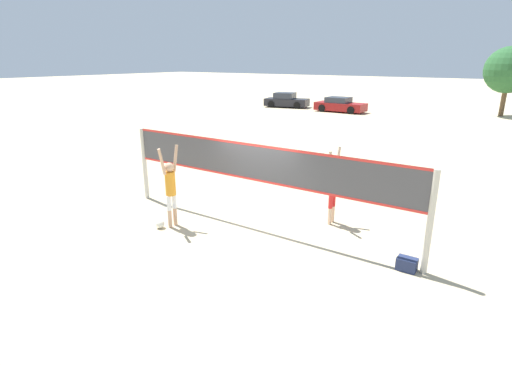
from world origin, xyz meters
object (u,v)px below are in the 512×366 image
at_px(gear_bag, 407,264).
at_px(tree_left_cluster, 509,70).
at_px(volleyball, 160,224).
at_px(volleyball_net, 256,170).
at_px(player_blocker, 333,185).
at_px(parked_car_mid, 286,101).
at_px(player_spiker, 170,185).
at_px(parked_car_near, 340,105).

distance_m(gear_bag, tree_left_cluster, 30.17).
height_order(volleyball, tree_left_cluster, tree_left_cluster).
height_order(volleyball_net, gear_bag, volleyball_net).
height_order(volleyball_net, volleyball, volleyball_net).
relative_size(volleyball_net, player_blocker, 4.14).
bearing_deg(volleyball, gear_bag, 13.12).
distance_m(volleyball_net, gear_bag, 4.35).
bearing_deg(volleyball_net, parked_car_mid, 118.23).
bearing_deg(volleyball_net, gear_bag, -0.91).
bearing_deg(gear_bag, volleyball, -166.88).
bearing_deg(player_spiker, volleyball_net, -58.35).
height_order(player_spiker, parked_car_near, player_spiker).
bearing_deg(player_blocker, parked_car_near, -157.86).
relative_size(gear_bag, parked_car_mid, 0.10).
bearing_deg(volleyball, player_spiker, 57.35).
bearing_deg(volleyball, player_blocker, 38.28).
distance_m(player_blocker, parked_car_near, 25.55).
distance_m(player_blocker, tree_left_cluster, 28.65).
xyz_separation_m(player_spiker, gear_bag, (6.07, 1.16, -1.07)).
bearing_deg(player_spiker, parked_car_near, 12.92).
xyz_separation_m(volleyball, parked_car_mid, (-11.57, 27.13, 0.50)).
relative_size(parked_car_near, tree_left_cluster, 0.80).
bearing_deg(gear_bag, parked_car_near, 115.68).
relative_size(player_blocker, parked_car_mid, 0.49).
relative_size(player_spiker, parked_car_mid, 0.52).
relative_size(volleyball, tree_left_cluster, 0.04).
bearing_deg(parked_car_mid, volleyball, -79.17).
height_order(player_blocker, gear_bag, player_blocker).
bearing_deg(player_blocker, volleyball_net, -47.67).
distance_m(player_spiker, volleyball, 1.15).
xyz_separation_m(volleyball_net, player_blocker, (1.60, 1.46, -0.51)).
bearing_deg(player_blocker, gear_bag, 58.50).
bearing_deg(volleyball_net, player_blocker, 42.33).
relative_size(volleyball, gear_bag, 0.56).
height_order(player_spiker, gear_bag, player_spiker).
relative_size(volleyball, parked_car_near, 0.05).
height_order(volleyball, parked_car_mid, parked_car_mid).
relative_size(player_spiker, gear_bag, 5.35).
bearing_deg(tree_left_cluster, player_blocker, -94.80).
xyz_separation_m(parked_car_mid, tree_left_cluster, (17.73, 4.29, 3.02)).
bearing_deg(player_spiker, player_blocker, -53.21).
bearing_deg(player_blocker, volleyball, -51.72).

